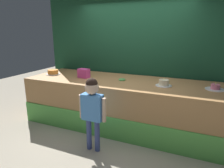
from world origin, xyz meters
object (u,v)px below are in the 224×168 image
object	(u,v)px
cake_left	(53,72)
cake_right	(215,88)
child_figure	(92,105)
cake_center	(164,83)
pink_box	(84,73)
donut	(122,80)

from	to	relation	value
cake_left	cake_right	distance (m)	3.28
child_figure	cake_center	xyz separation A→B (m)	(0.92, 0.96, 0.21)
child_figure	pink_box	world-z (taller)	child_figure
donut	cake_center	world-z (taller)	cake_center
pink_box	cake_center	world-z (taller)	pink_box
cake_left	pink_box	bearing A→B (deg)	-1.14
cake_right	cake_center	bearing A→B (deg)	-173.45
donut	pink_box	bearing A→B (deg)	-174.24
donut	cake_right	size ratio (longest dim) A/B	0.44
pink_box	donut	world-z (taller)	pink_box
child_figure	cake_center	distance (m)	1.34
pink_box	donut	distance (m)	0.83
child_figure	donut	xyz separation A→B (m)	(0.09, 1.04, 0.18)
donut	cake_left	world-z (taller)	cake_left
donut	cake_left	xyz separation A→B (m)	(-1.64, -0.07, 0.03)
donut	cake_center	bearing A→B (deg)	-5.83
child_figure	cake_right	xyz separation A→B (m)	(1.74, 1.06, 0.20)
pink_box	donut	size ratio (longest dim) A/B	1.65
child_figure	cake_left	distance (m)	1.84
cake_left	cake_right	xyz separation A→B (m)	(3.28, 0.08, -0.01)
cake_center	pink_box	bearing A→B (deg)	179.96
donut	cake_right	bearing A→B (deg)	0.36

